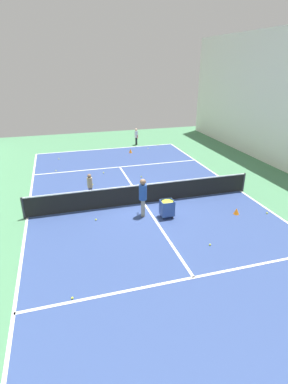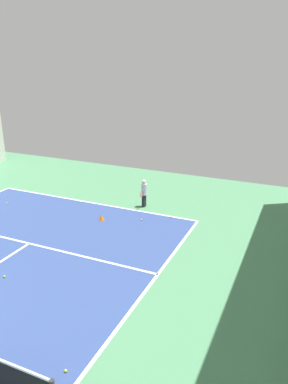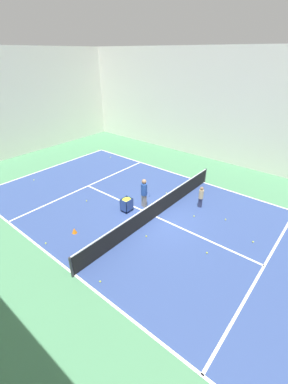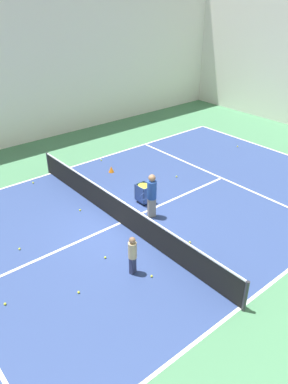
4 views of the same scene
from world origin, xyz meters
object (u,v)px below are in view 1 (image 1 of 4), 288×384
at_px(coach_at_net, 143,195).
at_px(training_cone_0, 130,151).
at_px(tennis_net, 144,194).
at_px(child_midcourt, 90,184).
at_px(ball_cart, 167,205).
at_px(player_near_baseline, 136,135).
at_px(training_cone_1, 236,211).

distance_m(coach_at_net, training_cone_0, 9.82).
relative_size(tennis_net, child_midcourt, 8.50).
bearing_deg(child_midcourt, ball_cart, 30.70).
height_order(tennis_net, player_near_baseline, player_near_baseline).
bearing_deg(training_cone_0, ball_cart, 85.11).
height_order(tennis_net, ball_cart, tennis_net).
height_order(child_midcourt, ball_cart, child_midcourt).
bearing_deg(ball_cart, tennis_net, -70.17).
relative_size(tennis_net, player_near_baseline, 8.17).
xyz_separation_m(tennis_net, child_midcourt, (2.34, -1.29, 0.22)).
xyz_separation_m(child_midcourt, training_cone_1, (-5.93, 3.47, -0.58)).
bearing_deg(ball_cart, child_midcourt, -44.55).
bearing_deg(player_near_baseline, child_midcourt, -22.30).
height_order(tennis_net, child_midcourt, child_midcourt).
bearing_deg(training_cone_1, training_cone_0, -78.53).
bearing_deg(coach_at_net, ball_cart, -99.92).
relative_size(tennis_net, training_cone_0, 34.85).
height_order(tennis_net, training_cone_0, tennis_net).
height_order(player_near_baseline, child_midcourt, player_near_baseline).
distance_m(tennis_net, ball_cart, 1.67).
height_order(coach_at_net, training_cone_1, coach_at_net).
height_order(ball_cart, training_cone_0, ball_cart).
relative_size(ball_cart, training_cone_0, 2.57).
distance_m(ball_cart, training_cone_1, 3.11).
bearing_deg(training_cone_0, tennis_net, 80.45).
relative_size(tennis_net, training_cone_1, 38.34).
distance_m(training_cone_0, training_cone_1, 10.88).
relative_size(tennis_net, ball_cart, 13.59).
bearing_deg(ball_cart, training_cone_0, -94.89).
bearing_deg(training_cone_0, training_cone_1, 101.47).
bearing_deg(tennis_net, training_cone_0, -99.55).
bearing_deg(training_cone_1, player_near_baseline, -84.92).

